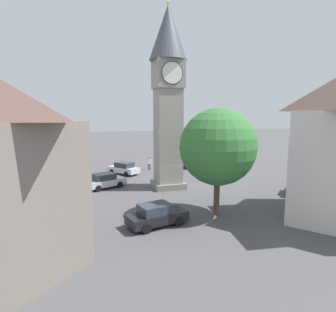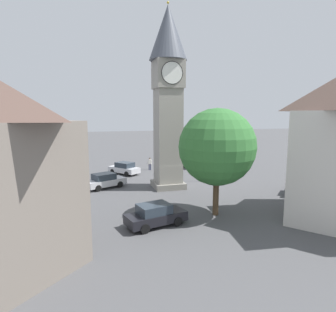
{
  "view_description": "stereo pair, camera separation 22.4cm",
  "coord_description": "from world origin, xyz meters",
  "px_view_note": "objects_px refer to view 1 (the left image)",
  "views": [
    {
      "loc": [
        -8.39,
        -27.66,
        7.51
      ],
      "look_at": [
        0.0,
        0.0,
        3.28
      ],
      "focal_mm": 30.61,
      "sensor_mm": 36.0,
      "label": 1
    },
    {
      "loc": [
        -8.17,
        -27.72,
        7.51
      ],
      "look_at": [
        0.0,
        0.0,
        3.28
      ],
      "focal_mm": 30.61,
      "sensor_mm": 36.0,
      "label": 2
    }
  ],
  "objects_px": {
    "pedestrian": "(149,163)",
    "lamp_post": "(207,152)",
    "car_blue_kerb": "(105,181)",
    "car_white_side": "(299,186)",
    "clock_tower": "(168,83)",
    "tree": "(218,147)",
    "car_black_far": "(157,215)",
    "car_red_corner": "(124,168)",
    "car_silver_kerb": "(187,162)"
  },
  "relations": [
    {
      "from": "pedestrian",
      "to": "lamp_post",
      "type": "relative_size",
      "value": 0.34
    },
    {
      "from": "car_blue_kerb",
      "to": "lamp_post",
      "type": "xyz_separation_m",
      "value": [
        11.2,
        -0.25,
        2.61
      ]
    },
    {
      "from": "car_white_side",
      "to": "lamp_post",
      "type": "xyz_separation_m",
      "value": [
        -6.37,
        7.22,
        2.61
      ]
    },
    {
      "from": "clock_tower",
      "to": "tree",
      "type": "height_order",
      "value": "clock_tower"
    },
    {
      "from": "car_black_far",
      "to": "tree",
      "type": "relative_size",
      "value": 0.55
    },
    {
      "from": "car_blue_kerb",
      "to": "car_red_corner",
      "type": "relative_size",
      "value": 1.04
    },
    {
      "from": "car_white_side",
      "to": "lamp_post",
      "type": "height_order",
      "value": "lamp_post"
    },
    {
      "from": "car_silver_kerb",
      "to": "tree",
      "type": "xyz_separation_m",
      "value": [
        -4.85,
        -19.01,
        4.37
      ]
    },
    {
      "from": "clock_tower",
      "to": "lamp_post",
      "type": "bearing_deg",
      "value": 15.12
    },
    {
      "from": "car_silver_kerb",
      "to": "lamp_post",
      "type": "distance_m",
      "value": 9.29
    },
    {
      "from": "car_white_side",
      "to": "car_black_far",
      "type": "distance_m",
      "value": 15.49
    },
    {
      "from": "lamp_post",
      "to": "car_blue_kerb",
      "type": "bearing_deg",
      "value": 178.71
    },
    {
      "from": "car_white_side",
      "to": "pedestrian",
      "type": "bearing_deg",
      "value": 125.34
    },
    {
      "from": "car_silver_kerb",
      "to": "clock_tower",
      "type": "bearing_deg",
      "value": -120.42
    },
    {
      "from": "clock_tower",
      "to": "car_black_far",
      "type": "height_order",
      "value": "clock_tower"
    },
    {
      "from": "pedestrian",
      "to": "car_silver_kerb",
      "type": "bearing_deg",
      "value": 5.38
    },
    {
      "from": "clock_tower",
      "to": "tree",
      "type": "relative_size",
      "value": 2.27
    },
    {
      "from": "car_red_corner",
      "to": "car_white_side",
      "type": "height_order",
      "value": "same"
    },
    {
      "from": "car_silver_kerb",
      "to": "car_white_side",
      "type": "bearing_deg",
      "value": -71.73
    },
    {
      "from": "car_silver_kerb",
      "to": "car_white_side",
      "type": "relative_size",
      "value": 1.03
    },
    {
      "from": "car_red_corner",
      "to": "car_black_far",
      "type": "relative_size",
      "value": 0.97
    },
    {
      "from": "car_white_side",
      "to": "tree",
      "type": "relative_size",
      "value": 0.52
    },
    {
      "from": "car_silver_kerb",
      "to": "car_black_far",
      "type": "bearing_deg",
      "value": -116.04
    },
    {
      "from": "car_white_side",
      "to": "car_black_far",
      "type": "height_order",
      "value": "same"
    },
    {
      "from": "car_silver_kerb",
      "to": "lamp_post",
      "type": "bearing_deg",
      "value": -96.83
    },
    {
      "from": "car_red_corner",
      "to": "car_black_far",
      "type": "distance_m",
      "value": 17.55
    },
    {
      "from": "lamp_post",
      "to": "car_black_far",
      "type": "bearing_deg",
      "value": -128.12
    },
    {
      "from": "clock_tower",
      "to": "car_white_side",
      "type": "distance_m",
      "value": 16.05
    },
    {
      "from": "car_blue_kerb",
      "to": "tree",
      "type": "xyz_separation_m",
      "value": [
        7.41,
        -10.41,
        4.37
      ]
    },
    {
      "from": "car_silver_kerb",
      "to": "lamp_post",
      "type": "height_order",
      "value": "lamp_post"
    },
    {
      "from": "car_white_side",
      "to": "lamp_post",
      "type": "distance_m",
      "value": 9.98
    },
    {
      "from": "car_silver_kerb",
      "to": "car_red_corner",
      "type": "distance_m",
      "value": 9.71
    },
    {
      "from": "car_blue_kerb",
      "to": "lamp_post",
      "type": "distance_m",
      "value": 11.5
    },
    {
      "from": "pedestrian",
      "to": "clock_tower",
      "type": "bearing_deg",
      "value": -91.57
    },
    {
      "from": "car_silver_kerb",
      "to": "car_blue_kerb",
      "type": "bearing_deg",
      "value": -144.95
    },
    {
      "from": "pedestrian",
      "to": "tree",
      "type": "relative_size",
      "value": 0.21
    },
    {
      "from": "car_red_corner",
      "to": "tree",
      "type": "xyz_separation_m",
      "value": [
        4.58,
        -16.69,
        4.37
      ]
    },
    {
      "from": "lamp_post",
      "to": "tree",
      "type": "bearing_deg",
      "value": -110.44
    },
    {
      "from": "car_blue_kerb",
      "to": "tree",
      "type": "bearing_deg",
      "value": -54.57
    },
    {
      "from": "clock_tower",
      "to": "car_blue_kerb",
      "type": "relative_size",
      "value": 4.06
    },
    {
      "from": "pedestrian",
      "to": "tree",
      "type": "bearing_deg",
      "value": -87.32
    },
    {
      "from": "car_black_far",
      "to": "pedestrian",
      "type": "height_order",
      "value": "pedestrian"
    },
    {
      "from": "clock_tower",
      "to": "lamp_post",
      "type": "xyz_separation_m",
      "value": [
        4.92,
        1.33,
        -7.17
      ]
    },
    {
      "from": "clock_tower",
      "to": "car_silver_kerb",
      "type": "relative_size",
      "value": 4.23
    },
    {
      "from": "clock_tower",
      "to": "car_black_far",
      "type": "relative_size",
      "value": 4.1
    },
    {
      "from": "car_blue_kerb",
      "to": "lamp_post",
      "type": "bearing_deg",
      "value": -1.29
    },
    {
      "from": "clock_tower",
      "to": "car_blue_kerb",
      "type": "distance_m",
      "value": 11.73
    },
    {
      "from": "car_blue_kerb",
      "to": "car_red_corner",
      "type": "height_order",
      "value": "same"
    },
    {
      "from": "car_white_side",
      "to": "pedestrian",
      "type": "distance_m",
      "value": 19.05
    },
    {
      "from": "car_blue_kerb",
      "to": "car_black_far",
      "type": "xyz_separation_m",
      "value": [
        2.55,
        -11.27,
        0.0
      ]
    }
  ]
}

